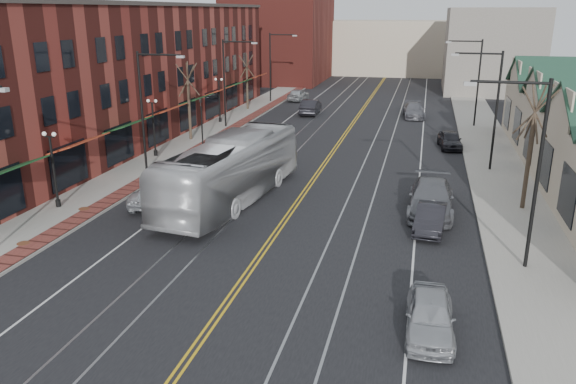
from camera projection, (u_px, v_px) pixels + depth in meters
The scene contains 31 objects.
ground at pixel (226, 305), 21.28m from camera, with size 160.00×160.00×0.00m, color black.
sidewalk_left at pixel (166, 157), 42.45m from camera, with size 4.00×120.00×0.15m, color gray.
sidewalk_right at pixel (500, 179), 37.02m from camera, with size 4.00×120.00×0.15m, color gray.
building_left at pixel (123, 72), 48.83m from camera, with size 10.00×50.00×11.00m, color maroon.
backdrop_left at pixel (280, 35), 87.41m from camera, with size 14.00×18.00×14.00m, color maroon.
backdrop_mid at pixel (389, 47), 98.43m from camera, with size 22.00×14.00×9.00m, color #C1AE94.
backdrop_right at pixel (491, 50), 76.25m from camera, with size 12.00×16.00×11.00m, color slate.
streetlight_l_1 at pixel (147, 100), 37.01m from camera, with size 3.33×0.25×8.00m.
streetlight_l_2 at pixel (229, 74), 51.79m from camera, with size 3.33×0.25×8.00m.
streetlight_l_3 at pixel (274, 60), 66.58m from camera, with size 3.33×0.25×8.00m.
streetlight_r_0 at pixel (529, 156), 22.77m from camera, with size 3.33×0.25×8.00m.
streetlight_r_1 at pixel (491, 99), 37.56m from camera, with size 3.33×0.25×8.00m.
streetlight_r_2 at pixel (474, 74), 52.34m from camera, with size 3.33×0.25×8.00m.
lamppost_l_1 at pixel (54, 171), 30.89m from camera, with size 0.84×0.28×4.27m.
lamppost_l_2 at pixel (154, 129), 41.97m from camera, with size 0.84×0.28×4.27m.
lamppost_l_3 at pixel (219, 101), 54.91m from camera, with size 0.84×0.28×4.27m.
tree_left_near at pixel (189, 100), 47.04m from camera, with size 1.78×1.37×6.48m.
tree_left_far at pixel (247, 81), 61.90m from camera, with size 1.66×1.28×6.02m.
tree_right_mid at pixel (531, 145), 30.23m from camera, with size 1.90×1.46×6.93m.
manhole_mid at pixel (23, 243), 26.53m from camera, with size 0.60×0.60×0.02m, color #592D19.
manhole_far at pixel (84, 209), 31.15m from camera, with size 0.60×0.60×0.02m, color #592D19.
traffic_signal at pixel (202, 119), 45.13m from camera, with size 0.18×0.15×3.80m.
transit_bus at pixel (231, 170), 32.32m from camera, with size 3.16×13.50×3.76m, color silver.
parked_suv at pixel (163, 190), 32.33m from camera, with size 2.54×5.50×1.53m, color silver.
parked_car_a at pixel (430, 315), 19.22m from camera, with size 1.64×4.07×1.39m, color #A9ACB1.
parked_car_b at pixel (431, 218), 28.30m from camera, with size 1.40×4.01×1.32m, color black.
parked_car_c at pixel (431, 198), 30.75m from camera, with size 2.39×5.89×1.71m, color slate.
parked_car_d at pixel (450, 140), 45.31m from camera, with size 1.63×4.06×1.38m, color black.
distant_car_left at pixel (311, 107), 60.11m from camera, with size 1.69×4.83×1.59m, color black.
distant_car_right at pixel (414, 110), 58.36m from camera, with size 2.08×5.11×1.48m, color slate.
distant_car_far at pixel (298, 95), 69.19m from camera, with size 1.76×4.38×1.49m, color #A3A7AA.
Camera 1 is at (6.80, -17.81, 10.65)m, focal length 35.00 mm.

